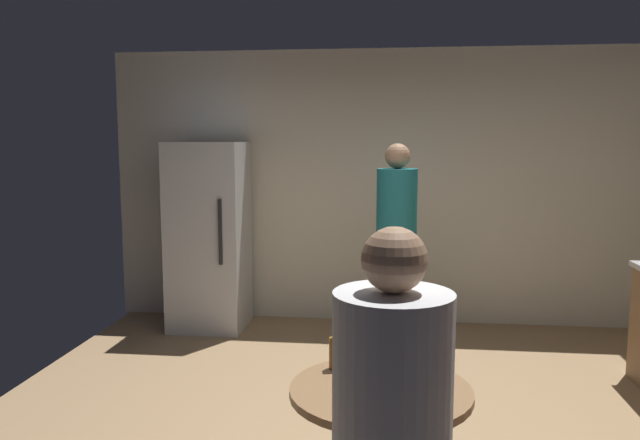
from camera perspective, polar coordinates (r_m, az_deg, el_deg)
name	(u,v)px	position (r m, az deg, el deg)	size (l,w,h in m)	color
wall_back	(377,187)	(6.16, 5.28, 3.02)	(5.32, 0.06, 2.70)	silver
refrigerator	(209,236)	(6.04, -10.25, -1.45)	(0.70, 0.68, 1.80)	silver
foreground_table	(380,410)	(2.84, 5.61, -17.15)	(0.80, 0.80, 0.73)	olive
beer_bottle_amber	(336,351)	(2.97, 1.45, -12.07)	(0.06, 0.06, 0.23)	#8C5919
beer_bottle_brown	(416,358)	(2.91, 8.86, -12.54)	(0.06, 0.06, 0.23)	#593314
beer_bottle_green	(389,392)	(2.54, 6.45, -15.51)	(0.06, 0.06, 0.23)	#26662D
plastic_cup_white	(429,385)	(2.70, 10.05, -14.84)	(0.08, 0.08, 0.11)	white
person_in_teal_shirt	(396,231)	(5.21, 7.09, -1.06)	(0.46, 0.46, 1.79)	#2D2D38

